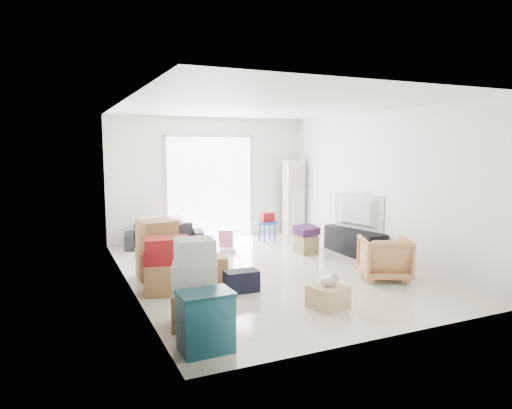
{
  "coord_description": "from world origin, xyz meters",
  "views": [
    {
      "loc": [
        -3.23,
        -6.71,
        2.03
      ],
      "look_at": [
        -0.12,
        0.2,
        1.09
      ],
      "focal_mm": 32.0,
      "sensor_mm": 36.0,
      "label": 1
    }
  ],
  "objects": [
    {
      "name": "room_shell",
      "position": [
        0.0,
        0.0,
        1.35
      ],
      "size": [
        4.98,
        6.48,
        3.18
      ],
      "color": "beige",
      "rests_on": "ground"
    },
    {
      "name": "sliding_door",
      "position": [
        0.0,
        2.98,
        1.24
      ],
      "size": [
        2.1,
        0.04,
        2.33
      ],
      "color": "white",
      "rests_on": "room_shell"
    },
    {
      "name": "ac_tower",
      "position": [
        1.95,
        2.65,
        0.88
      ],
      "size": [
        0.45,
        0.3,
        1.75
      ],
      "primitive_type": "cube",
      "color": "silver",
      "rests_on": "room_shell"
    },
    {
      "name": "tv_console",
      "position": [
        2.0,
        0.33,
        0.24
      ],
      "size": [
        0.43,
        1.44,
        0.48
      ],
      "primitive_type": "cube",
      "color": "black",
      "rests_on": "room_shell"
    },
    {
      "name": "television",
      "position": [
        2.0,
        0.33,
        0.56
      ],
      "size": [
        0.93,
        1.29,
        0.15
      ],
      "primitive_type": "imported",
      "rotation": [
        0.0,
        0.0,
        1.81
      ],
      "color": "black",
      "rests_on": "tv_console"
    },
    {
      "name": "sofa",
      "position": [
        -1.17,
        2.5,
        0.31
      ],
      "size": [
        1.64,
        0.74,
        0.62
      ],
      "primitive_type": "imported",
      "rotation": [
        0.0,
        0.0,
        -0.18
      ],
      "color": "#28282D",
      "rests_on": "room_shell"
    },
    {
      "name": "pillow_left",
      "position": [
        -1.49,
        2.49,
        0.68
      ],
      "size": [
        0.45,
        0.39,
        0.12
      ],
      "primitive_type": "cube",
      "rotation": [
        0.0,
        0.0,
        0.27
      ],
      "color": "#EAABBC",
      "rests_on": "sofa"
    },
    {
      "name": "pillow_right",
      "position": [
        -0.97,
        2.5,
        0.68
      ],
      "size": [
        0.41,
        0.36,
        0.12
      ],
      "primitive_type": "cube",
      "rotation": [
        0.0,
        0.0,
        -0.26
      ],
      "color": "#EAABBC",
      "rests_on": "sofa"
    },
    {
      "name": "armchair",
      "position": [
        1.43,
        -1.22,
        0.37
      ],
      "size": [
        0.93,
        0.9,
        0.73
      ],
      "primitive_type": "imported",
      "rotation": [
        0.0,
        0.0,
        2.71
      ],
      "color": "tan",
      "rests_on": "room_shell"
    },
    {
      "name": "storage_bins",
      "position": [
        -1.9,
        -2.52,
        0.31
      ],
      "size": [
        0.54,
        0.38,
        0.62
      ],
      "rotation": [
        0.0,
        0.0,
        0.02
      ],
      "color": "#174B58",
      "rests_on": "room_shell"
    },
    {
      "name": "box_stack_a",
      "position": [
        -1.8,
        -1.84,
        0.45
      ],
      "size": [
        0.65,
        0.58,
        1.01
      ],
      "rotation": [
        0.0,
        0.0,
        -0.22
      ],
      "color": "olive",
      "rests_on": "room_shell"
    },
    {
      "name": "box_stack_b",
      "position": [
        -1.8,
        -0.48,
        0.36
      ],
      "size": [
        0.74,
        0.74,
        0.78
      ],
      "rotation": [
        0.0,
        0.0,
        -0.25
      ],
      "color": "olive",
      "rests_on": "room_shell"
    },
    {
      "name": "box_stack_c",
      "position": [
        -1.77,
        0.32,
        0.44
      ],
      "size": [
        0.61,
        0.59,
        0.91
      ],
      "rotation": [
        0.0,
        0.0,
        0.1
      ],
      "color": "olive",
      "rests_on": "room_shell"
    },
    {
      "name": "loose_box",
      "position": [
        -1.07,
        -0.21,
        0.2
      ],
      "size": [
        0.55,
        0.55,
        0.39
      ],
      "primitive_type": "cube",
      "rotation": [
        0.0,
        0.0,
        -0.19
      ],
      "color": "olive",
      "rests_on": "room_shell"
    },
    {
      "name": "duffel_bag",
      "position": [
        -0.84,
        -0.89,
        0.15
      ],
      "size": [
        0.48,
        0.3,
        0.3
      ],
      "primitive_type": "cube",
      "rotation": [
        0.0,
        0.0,
        -0.03
      ],
      "color": "black",
      "rests_on": "room_shell"
    },
    {
      "name": "ottoman",
      "position": [
        1.19,
        0.76,
        0.18
      ],
      "size": [
        0.39,
        0.39,
        0.36
      ],
      "primitive_type": "cube",
      "rotation": [
        0.0,
        0.0,
        0.08
      ],
      "color": "olive",
      "rests_on": "room_shell"
    },
    {
      "name": "blanket",
      "position": [
        1.19,
        0.76,
        0.43
      ],
      "size": [
        0.41,
        0.41,
        0.14
      ],
      "primitive_type": "cube",
      "rotation": [
        0.0,
        0.0,
        0.05
      ],
      "color": "#441F4D",
      "rests_on": "ottoman"
    },
    {
      "name": "kids_table",
      "position": [
        1.0,
        2.12,
        0.46
      ],
      "size": [
        0.51,
        0.51,
        0.64
      ],
      "rotation": [
        0.0,
        0.0,
        -0.11
      ],
      "color": "#193FBE",
      "rests_on": "room_shell"
    },
    {
      "name": "toy_walker",
      "position": [
        -0.13,
        1.56,
        0.11
      ],
      "size": [
        0.39,
        0.37,
        0.41
      ],
      "rotation": [
        0.0,
        0.0,
        -0.43
      ],
      "color": "silver",
      "rests_on": "room_shell"
    },
    {
      "name": "wood_crate",
      "position": [
        -0.08,
        -1.95,
        0.14
      ],
      "size": [
        0.52,
        0.52,
        0.28
      ],
      "primitive_type": "cube",
      "rotation": [
        0.0,
        0.0,
        0.29
      ],
      "color": "tan",
      "rests_on": "room_shell"
    },
    {
      "name": "plush_bunny",
      "position": [
        -0.05,
        -1.94,
        0.34
      ],
      "size": [
        0.28,
        0.16,
        0.14
      ],
      "rotation": [
        0.0,
        0.0,
        -0.05
      ],
      "color": "#B2ADA8",
      "rests_on": "wood_crate"
    }
  ]
}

